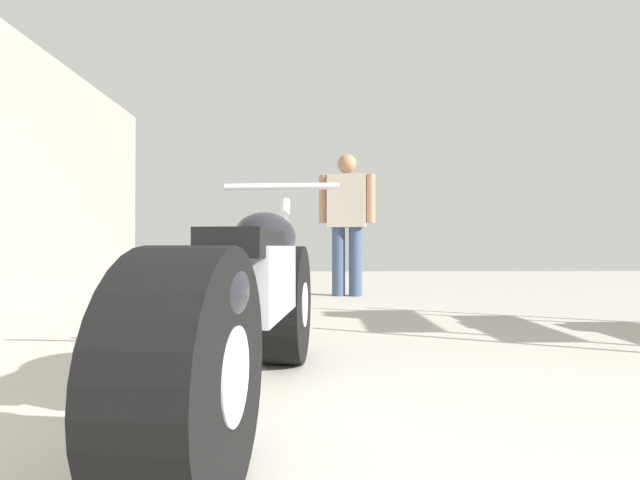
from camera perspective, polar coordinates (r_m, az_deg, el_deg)
The scene contains 3 objects.
ground_plane at distance 3.68m, azimuth 8.50°, elevation -10.33°, with size 16.61×16.61×0.00m, color #A8A399.
motorcycle_maroon_cruiser at distance 1.81m, azimuth -8.16°, elevation -7.89°, with size 0.59×2.01×0.93m.
mechanic_in_blue at distance 5.95m, azimuth 3.24°, elevation 2.92°, with size 0.71×0.34×1.76m.
Camera 1 is at (-0.61, -0.12, 0.61)m, focal length 26.74 mm.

